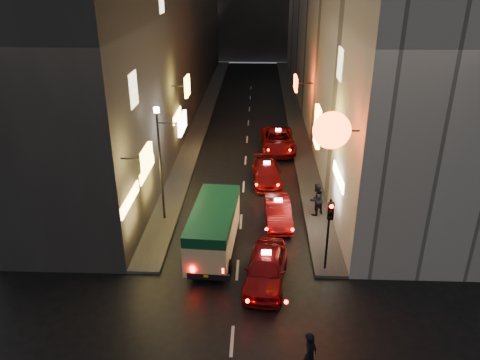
# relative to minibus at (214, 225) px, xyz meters

# --- Properties ---
(building_left) EXTENTS (7.56, 52.00, 18.00)m
(building_left) POSITION_rel_minibus_xyz_m (-6.80, 23.99, 7.51)
(building_left) COLOR #33312E
(building_left) RESTS_ON ground
(building_right) EXTENTS (7.91, 52.00, 18.00)m
(building_right) POSITION_rel_minibus_xyz_m (9.20, 23.99, 7.51)
(building_right) COLOR beige
(building_right) RESTS_ON ground
(sidewalk_left) EXTENTS (1.50, 52.00, 0.15)m
(sidewalk_left) POSITION_rel_minibus_xyz_m (-3.05, 24.00, -1.42)
(sidewalk_left) COLOR #484643
(sidewalk_left) RESTS_ON ground
(sidewalk_right) EXTENTS (1.50, 52.00, 0.15)m
(sidewalk_right) POSITION_rel_minibus_xyz_m (5.45, 24.00, -1.42)
(sidewalk_right) COLOR #484643
(sidewalk_right) RESTS_ON ground
(minibus) EXTENTS (2.28, 5.61, 2.36)m
(minibus) POSITION_rel_minibus_xyz_m (0.00, 0.00, 0.00)
(minibus) COLOR #F1DF96
(minibus) RESTS_ON ground
(taxi_near) EXTENTS (2.81, 5.55, 1.86)m
(taxi_near) POSITION_rel_minibus_xyz_m (2.49, -2.35, -0.65)
(taxi_near) COLOR maroon
(taxi_near) RESTS_ON ground
(taxi_second) EXTENTS (2.11, 4.68, 1.63)m
(taxi_second) POSITION_rel_minibus_xyz_m (3.20, 3.04, -0.76)
(taxi_second) COLOR maroon
(taxi_second) RESTS_ON ground
(taxi_third) EXTENTS (2.21, 4.73, 1.64)m
(taxi_third) POSITION_rel_minibus_xyz_m (2.66, 8.30, -0.76)
(taxi_third) COLOR maroon
(taxi_third) RESTS_ON ground
(taxi_far) EXTENTS (2.38, 5.53, 1.91)m
(taxi_far) POSITION_rel_minibus_xyz_m (3.59, 14.29, -0.62)
(taxi_far) COLOR maroon
(taxi_far) RESTS_ON ground
(pedestrian_crossing) EXTENTS (0.65, 0.76, 1.97)m
(pedestrian_crossing) POSITION_rel_minibus_xyz_m (3.90, -7.44, -0.51)
(pedestrian_crossing) COLOR black
(pedestrian_crossing) RESTS_ON ground
(pedestrian_sidewalk) EXTENTS (0.93, 0.87, 2.10)m
(pedestrian_sidewalk) POSITION_rel_minibus_xyz_m (5.31, 3.73, -0.29)
(pedestrian_sidewalk) COLOR black
(pedestrian_sidewalk) RESTS_ON sidewalk_right
(traffic_light) EXTENTS (0.26, 0.43, 3.50)m
(traffic_light) POSITION_rel_minibus_xyz_m (5.20, -1.53, 1.19)
(traffic_light) COLOR black
(traffic_light) RESTS_ON sidewalk_right
(lamp_post) EXTENTS (0.28, 0.28, 6.22)m
(lamp_post) POSITION_rel_minibus_xyz_m (-3.00, 3.00, 2.23)
(lamp_post) COLOR black
(lamp_post) RESTS_ON sidewalk_left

